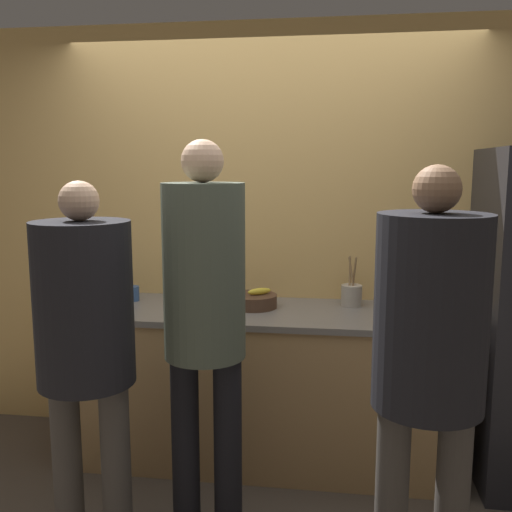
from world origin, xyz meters
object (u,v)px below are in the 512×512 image
object	(u,v)px
fruit_bowl	(254,301)
utensil_crock	(352,294)
person_center	(205,306)
bottle_amber	(389,302)
cup_blue	(132,294)
person_left	(85,331)
person_right	(429,345)

from	to	relation	value
fruit_bowl	utensil_crock	size ratio (longest dim) A/B	0.93
person_center	bottle_amber	world-z (taller)	person_center
bottle_amber	fruit_bowl	bearing A→B (deg)	169.39
utensil_crock	cup_blue	bearing A→B (deg)	-177.51
person_left	utensil_crock	size ratio (longest dim) A/B	5.65
person_center	utensil_crock	world-z (taller)	person_center
utensil_crock	cup_blue	xyz separation A→B (m)	(-1.34, -0.06, -0.02)
fruit_bowl	person_right	bearing A→B (deg)	-53.84
person_center	cup_blue	bearing A→B (deg)	127.04
person_right	cup_blue	xyz separation A→B (m)	(-1.59, 1.19, -0.12)
person_center	fruit_bowl	xyz separation A→B (m)	(0.10, 0.82, -0.17)
person_center	person_left	bearing A→B (deg)	-160.04
person_right	fruit_bowl	bearing A→B (deg)	126.16
person_right	person_left	bearing A→B (deg)	174.84
person_center	person_right	size ratio (longest dim) A/B	1.06
person_center	cup_blue	size ratio (longest dim) A/B	20.62
person_left	person_center	xyz separation A→B (m)	(0.49, 0.18, 0.08)
fruit_bowl	cup_blue	bearing A→B (deg)	175.46
person_left	bottle_amber	bearing A→B (deg)	32.33
person_right	cup_blue	world-z (taller)	person_right
person_center	bottle_amber	xyz separation A→B (m)	(0.87, 0.68, -0.12)
person_left	fruit_bowl	world-z (taller)	person_left
fruit_bowl	utensil_crock	bearing A→B (deg)	11.82
person_left	cup_blue	world-z (taller)	person_left
person_left	fruit_bowl	distance (m)	1.16
person_left	person_right	bearing A→B (deg)	-5.16
person_left	person_right	xyz separation A→B (m)	(1.41, -0.13, 0.04)
bottle_amber	utensil_crock	bearing A→B (deg)	126.49
person_right	cup_blue	size ratio (longest dim) A/B	19.42
person_center	fruit_bowl	bearing A→B (deg)	82.93
utensil_crock	fruit_bowl	bearing A→B (deg)	-168.18
person_right	bottle_amber	size ratio (longest dim) A/B	7.49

